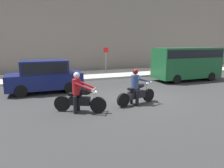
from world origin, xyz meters
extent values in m
plane|color=#2B2B2B|center=(0.00, 0.00, 0.00)|extent=(80.00, 80.00, 0.00)
cube|color=#A8A399|center=(0.00, 8.00, 0.07)|extent=(40.00, 4.40, 0.14)
cube|color=slate|center=(0.00, 11.40, 5.08)|extent=(40.00, 1.40, 10.17)
cylinder|color=black|center=(-2.41, -1.38, 0.33)|extent=(0.63, 0.42, 0.65)
cylinder|color=black|center=(-3.72, -0.66, 0.33)|extent=(0.63, 0.42, 0.65)
cylinder|color=silver|center=(-2.51, -1.32, 0.65)|extent=(0.31, 0.21, 0.70)
cube|color=black|center=(-3.06, -1.02, 0.47)|extent=(0.85, 0.64, 0.32)
ellipsoid|color=black|center=(-2.87, -1.13, 0.83)|extent=(0.54, 0.44, 0.22)
cube|color=black|center=(-3.22, -0.93, 0.73)|extent=(0.57, 0.46, 0.10)
cylinder|color=silver|center=(-2.57, -1.29, 0.96)|extent=(0.37, 0.63, 0.04)
sphere|color=silver|center=(-2.50, -1.33, 0.82)|extent=(0.17, 0.17, 0.17)
cylinder|color=silver|center=(-3.25, -0.74, 0.35)|extent=(0.65, 0.40, 0.07)
cylinder|color=black|center=(-3.28, -1.13, 0.36)|extent=(0.20, 0.20, 0.71)
cylinder|color=black|center=(-3.09, -0.78, 0.36)|extent=(0.20, 0.20, 0.71)
cylinder|color=maroon|center=(-3.17, -0.96, 1.04)|extent=(0.46, 0.46, 0.62)
cylinder|color=maroon|center=(-2.97, -1.32, 1.10)|extent=(0.67, 0.42, 0.35)
cylinder|color=maroon|center=(-2.76, -0.93, 1.10)|extent=(0.67, 0.42, 0.35)
sphere|color=tan|center=(-3.15, -0.97, 1.47)|extent=(0.20, 0.20, 0.20)
sphere|color=#B7B7BC|center=(-3.15, -0.97, 1.50)|extent=(0.25, 0.25, 0.25)
cylinder|color=black|center=(0.32, -0.65, 0.31)|extent=(0.63, 0.26, 0.62)
cylinder|color=black|center=(-1.15, -1.01, 0.31)|extent=(0.63, 0.26, 0.62)
cylinder|color=silver|center=(0.20, -0.68, 0.66)|extent=(0.36, 0.14, 0.76)
cube|color=black|center=(-0.42, -0.83, 0.45)|extent=(0.87, 0.47, 0.32)
ellipsoid|color=black|center=(-0.21, -0.78, 0.84)|extent=(0.52, 0.35, 0.22)
cube|color=black|center=(-0.59, -0.87, 0.74)|extent=(0.56, 0.36, 0.10)
cylinder|color=silver|center=(0.14, -0.70, 1.01)|extent=(0.20, 0.69, 0.04)
sphere|color=silver|center=(0.22, -0.68, 0.87)|extent=(0.17, 0.17, 0.17)
cylinder|color=silver|center=(-0.75, -0.75, 0.33)|extent=(0.70, 0.23, 0.07)
cylinder|color=black|center=(-0.51, -1.06, 0.36)|extent=(0.18, 0.18, 0.72)
cylinder|color=black|center=(-0.60, -0.67, 0.36)|extent=(0.18, 0.18, 0.72)
cylinder|color=navy|center=(-0.54, -0.86, 1.05)|extent=(0.41, 0.41, 0.62)
cylinder|color=navy|center=(-0.15, -0.99, 1.12)|extent=(0.72, 0.26, 0.31)
cylinder|color=navy|center=(-0.25, -0.56, 1.12)|extent=(0.72, 0.26, 0.31)
sphere|color=tan|center=(-0.52, -0.86, 1.48)|extent=(0.20, 0.20, 0.20)
sphere|color=#510F0F|center=(-0.52, -0.86, 1.51)|extent=(0.25, 0.25, 0.25)
cube|color=#11194C|center=(-4.12, 3.14, 0.66)|extent=(4.03, 1.70, 0.84)
cube|color=#11194C|center=(-4.12, 3.14, 1.44)|extent=(2.50, 1.56, 0.72)
cube|color=black|center=(-4.12, 3.14, 1.44)|extent=(2.30, 1.59, 0.58)
cylinder|color=black|center=(-2.87, 3.14, 0.32)|extent=(0.64, 1.76, 0.64)
cylinder|color=black|center=(-5.37, 3.14, 0.32)|extent=(0.64, 1.76, 0.64)
cube|color=#164C28|center=(5.88, 3.32, 1.32)|extent=(4.94, 1.90, 2.15)
cube|color=black|center=(5.88, 3.32, 1.99)|extent=(4.80, 1.93, 0.56)
cylinder|color=black|center=(7.41, 3.32, 0.32)|extent=(0.64, 1.96, 0.64)
cylinder|color=black|center=(4.35, 3.32, 0.32)|extent=(0.64, 1.96, 0.64)
cylinder|color=gray|center=(1.41, 8.49, 1.25)|extent=(0.08, 0.08, 2.23)
cube|color=red|center=(1.41, 8.46, 2.12)|extent=(0.44, 0.03, 0.44)
camera|label=1|loc=(-4.77, -9.00, 2.76)|focal=33.53mm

